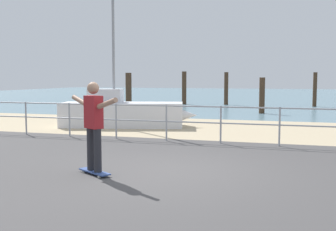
# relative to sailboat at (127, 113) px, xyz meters

# --- Properties ---
(ground_plane) EXTENTS (24.00, 10.00, 0.04)m
(ground_plane) POSITION_rel_sailboat_xyz_m (3.56, -7.47, -0.52)
(ground_plane) COLOR #474444
(ground_plane) RESTS_ON ground
(beach_strip) EXTENTS (24.00, 6.00, 0.04)m
(beach_strip) POSITION_rel_sailboat_xyz_m (3.56, 0.53, -0.52)
(beach_strip) COLOR tan
(beach_strip) RESTS_ON ground
(sea_surface) EXTENTS (72.00, 50.00, 0.04)m
(sea_surface) POSITION_rel_sailboat_xyz_m (3.56, 28.53, -0.52)
(sea_surface) COLOR slate
(sea_surface) RESTS_ON ground
(railing_fence) EXTENTS (10.88, 0.05, 1.05)m
(railing_fence) POSITION_rel_sailboat_xyz_m (1.64, -2.87, 0.17)
(railing_fence) COLOR #9EA0A5
(railing_fence) RESTS_ON ground
(sailboat) EXTENTS (5.06, 2.44, 5.47)m
(sailboat) POSITION_rel_sailboat_xyz_m (0.00, 0.00, 0.00)
(sailboat) COLOR silver
(sailboat) RESTS_ON ground
(skateboard) EXTENTS (0.79, 0.58, 0.08)m
(skateboard) POSITION_rel_sailboat_xyz_m (2.33, -7.14, -0.46)
(skateboard) COLOR #334C8C
(skateboard) RESTS_ON ground
(skateboarder) EXTENTS (1.29, 0.82, 1.65)m
(skateboarder) POSITION_rel_sailboat_xyz_m (2.33, -7.14, 0.49)
(skateboarder) COLOR #26262B
(skateboarder) RESTS_ON skateboard
(groyne_post_0) EXTENTS (0.37, 0.37, 2.10)m
(groyne_post_0) POSITION_rel_sailboat_xyz_m (-3.94, 9.77, 0.53)
(groyne_post_0) COLOR #422D1E
(groyne_post_0) RESTS_ON ground
(groyne_post_1) EXTENTS (0.30, 0.30, 2.21)m
(groyne_post_1) POSITION_rel_sailboat_xyz_m (-1.18, 12.81, 0.58)
(groyne_post_1) COLOR #422D1E
(groyne_post_1) RESTS_ON ground
(groyne_post_2) EXTENTS (0.27, 0.27, 2.16)m
(groyne_post_2) POSITION_rel_sailboat_xyz_m (1.57, 13.22, 0.56)
(groyne_post_2) COLOR #422D1E
(groyne_post_2) RESTS_ON ground
(groyne_post_3) EXTENTS (0.28, 0.28, 1.82)m
(groyne_post_3) POSITION_rel_sailboat_xyz_m (4.33, 7.13, 0.38)
(groyne_post_3) COLOR #422D1E
(groyne_post_3) RESTS_ON ground
(groyne_post_4) EXTENTS (0.24, 0.24, 2.13)m
(groyne_post_4) POSITION_rel_sailboat_xyz_m (7.08, 12.98, 0.54)
(groyne_post_4) COLOR #422D1E
(groyne_post_4) RESTS_ON ground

